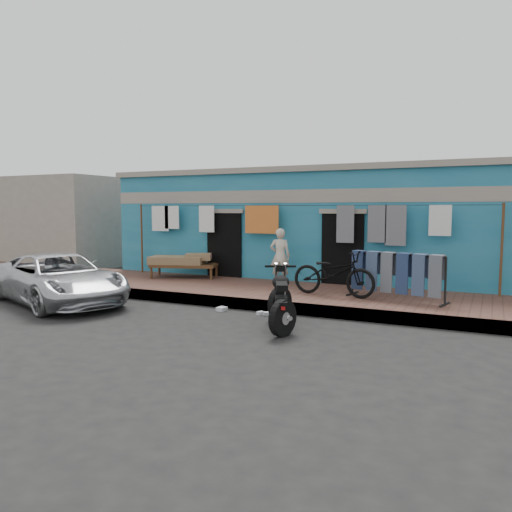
{
  "coord_description": "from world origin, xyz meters",
  "views": [
    {
      "loc": [
        4.84,
        -8.1,
        2.21
      ],
      "look_at": [
        0.0,
        2.0,
        1.15
      ],
      "focal_mm": 35.0,
      "sensor_mm": 36.0,
      "label": 1
    }
  ],
  "objects_px": {
    "bicycle": "(334,268)",
    "car": "(58,278)",
    "motorcycle": "(281,298)",
    "charpoy": "(184,266)",
    "seated_person": "(280,256)",
    "jeans_rack": "(396,275)"
  },
  "relations": [
    {
      "from": "bicycle",
      "to": "car",
      "type": "bearing_deg",
      "value": 119.36
    },
    {
      "from": "car",
      "to": "motorcycle",
      "type": "height_order",
      "value": "car"
    },
    {
      "from": "bicycle",
      "to": "charpoy",
      "type": "bearing_deg",
      "value": 84.13
    },
    {
      "from": "seated_person",
      "to": "bicycle",
      "type": "relative_size",
      "value": 0.75
    },
    {
      "from": "motorcycle",
      "to": "car",
      "type": "bearing_deg",
      "value": 156.07
    },
    {
      "from": "seated_person",
      "to": "motorcycle",
      "type": "distance_m",
      "value": 3.81
    },
    {
      "from": "seated_person",
      "to": "bicycle",
      "type": "height_order",
      "value": "seated_person"
    },
    {
      "from": "car",
      "to": "bicycle",
      "type": "relative_size",
      "value": 2.21
    },
    {
      "from": "motorcycle",
      "to": "seated_person",
      "type": "bearing_deg",
      "value": 88.34
    },
    {
      "from": "charpoy",
      "to": "bicycle",
      "type": "bearing_deg",
      "value": -12.89
    },
    {
      "from": "motorcycle",
      "to": "jeans_rack",
      "type": "xyz_separation_m",
      "value": [
        1.67,
        2.44,
        0.22
      ]
    },
    {
      "from": "bicycle",
      "to": "charpoy",
      "type": "height_order",
      "value": "bicycle"
    },
    {
      "from": "bicycle",
      "to": "jeans_rack",
      "type": "xyz_separation_m",
      "value": [
        1.37,
        0.11,
        -0.1
      ]
    },
    {
      "from": "bicycle",
      "to": "charpoy",
      "type": "xyz_separation_m",
      "value": [
        -4.74,
        1.09,
        -0.3
      ]
    },
    {
      "from": "motorcycle",
      "to": "charpoy",
      "type": "relative_size",
      "value": 0.85
    },
    {
      "from": "bicycle",
      "to": "motorcycle",
      "type": "height_order",
      "value": "bicycle"
    },
    {
      "from": "bicycle",
      "to": "seated_person",
      "type": "bearing_deg",
      "value": 64.51
    },
    {
      "from": "car",
      "to": "jeans_rack",
      "type": "bearing_deg",
      "value": -50.24
    },
    {
      "from": "bicycle",
      "to": "jeans_rack",
      "type": "relative_size",
      "value": 0.87
    },
    {
      "from": "bicycle",
      "to": "charpoy",
      "type": "distance_m",
      "value": 4.88
    },
    {
      "from": "bicycle",
      "to": "motorcycle",
      "type": "distance_m",
      "value": 2.37
    },
    {
      "from": "seated_person",
      "to": "charpoy",
      "type": "distance_m",
      "value": 2.98
    }
  ]
}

